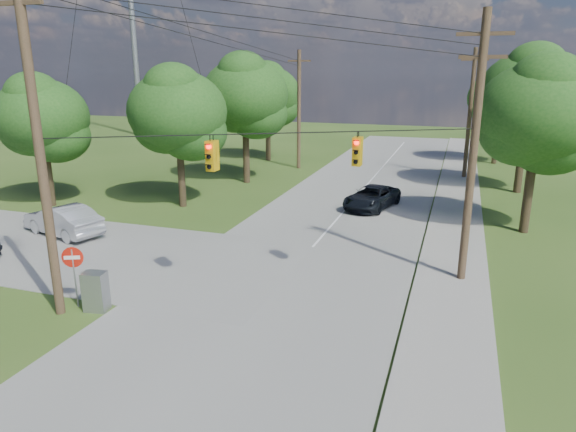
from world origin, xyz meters
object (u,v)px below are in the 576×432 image
(pole_north_e, at_px, (470,113))
(pole_north_w, at_px, (299,109))
(pole_ne, at_px, (474,148))
(control_cabinet, at_px, (96,291))
(do_not_enter_sign, at_px, (73,264))
(car_cross_silver, at_px, (63,220))
(car_main_north, at_px, (372,197))
(pole_sw, at_px, (38,138))

(pole_north_e, height_order, pole_north_w, same)
(pole_north_e, bearing_deg, pole_ne, -90.00)
(pole_ne, relative_size, control_cabinet, 7.25)
(do_not_enter_sign, bearing_deg, pole_north_e, 42.62)
(car_cross_silver, relative_size, car_main_north, 0.99)
(car_main_north, xyz_separation_m, do_not_enter_sign, (-7.80, -17.32, 0.98))
(car_cross_silver, relative_size, control_cabinet, 3.35)
(pole_sw, distance_m, do_not_enter_sign, 4.59)
(pole_north_e, bearing_deg, pole_north_w, 180.00)
(pole_ne, bearing_deg, car_cross_silver, -179.19)
(control_cabinet, bearing_deg, car_main_north, 58.69)
(pole_ne, xyz_separation_m, car_main_north, (-5.44, 10.32, -4.76))
(pole_north_w, bearing_deg, pole_north_e, 0.00)
(car_main_north, height_order, do_not_enter_sign, do_not_enter_sign)
(pole_ne, distance_m, control_cabinet, 15.01)
(pole_north_e, height_order, car_main_north, pole_north_e)
(pole_sw, xyz_separation_m, pole_north_w, (-0.40, 29.60, -1.10))
(pole_north_e, distance_m, car_main_north, 13.62)
(pole_ne, xyz_separation_m, do_not_enter_sign, (-13.24, -7.00, -3.78))
(pole_sw, xyz_separation_m, do_not_enter_sign, (0.26, 0.60, -4.54))
(pole_north_e, relative_size, do_not_enter_sign, 4.33)
(pole_north_w, bearing_deg, control_cabinet, -87.04)
(car_cross_silver, distance_m, control_cabinet, 9.97)
(pole_ne, xyz_separation_m, pole_north_w, (-13.90, 22.00, -0.34))
(car_main_north, bearing_deg, pole_north_w, 139.47)
(pole_north_e, relative_size, car_main_north, 2.04)
(car_main_north, distance_m, control_cabinet, 18.66)
(car_main_north, height_order, control_cabinet, control_cabinet)
(pole_ne, xyz_separation_m, control_cabinet, (-12.40, -7.00, -4.74))
(pole_ne, height_order, car_main_north, pole_ne)
(car_main_north, bearing_deg, pole_ne, -48.62)
(pole_ne, bearing_deg, control_cabinet, -150.55)
(pole_north_w, distance_m, car_main_north, 15.08)
(do_not_enter_sign, bearing_deg, pole_ne, 5.03)
(pole_north_e, height_order, car_cross_silver, pole_north_e)
(pole_sw, height_order, car_cross_silver, pole_sw)
(car_cross_silver, bearing_deg, pole_ne, 107.02)
(pole_ne, distance_m, car_main_north, 12.60)
(pole_ne, xyz_separation_m, car_cross_silver, (-19.77, -0.28, -4.63))
(pole_ne, distance_m, pole_north_e, 22.00)
(pole_sw, xyz_separation_m, car_main_north, (8.06, 17.92, -5.52))
(pole_north_e, xyz_separation_m, do_not_enter_sign, (-13.24, -29.00, -3.44))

